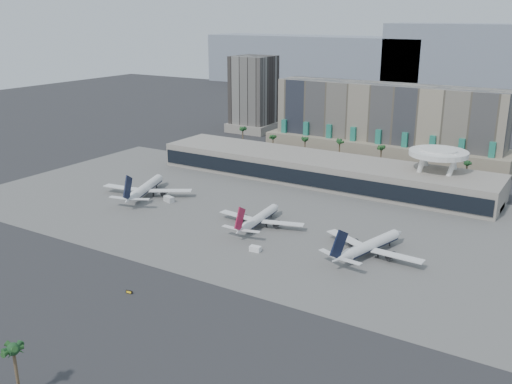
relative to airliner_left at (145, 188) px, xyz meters
The scene contains 15 objects.
ground 73.34m from the airliner_left, 38.88° to the right, with size 900.00×900.00×0.00m, color #232326.
apron_pad 57.85m from the airliner_left, ahead, with size 260.00×130.00×0.06m, color #5B5B59.
mountain_ridge 433.22m from the airliner_left, 78.68° to the left, with size 680.00×60.00×70.00m.
hotel 145.45m from the airliner_left, 62.45° to the left, with size 140.00×30.00×42.00m.
office_tower 159.79m from the airliner_left, 103.85° to the left, with size 30.00×30.00×52.00m.
terminal 85.65m from the airliner_left, 48.24° to the left, with size 170.00×32.50×14.50m.
saucer_structure 132.91m from the airliner_left, 32.01° to the left, with size 26.00×26.00×21.89m.
palm_row 118.10m from the airliner_left, 57.12° to the left, with size 157.80×2.80×13.10m.
airliner_left is the anchor object (origin of this frame).
airliner_centre 64.21m from the airliner_left, ahead, with size 36.30×37.49×12.94m.
airliner_right 111.39m from the airliner_left, ahead, with size 38.42×39.85×14.06m.
service_vehicle_a 14.59m from the airliner_left, ahead, with size 5.11×2.50×2.50m, color silver.
service_vehicle_b 80.67m from the airliner_left, 19.90° to the right, with size 3.86×2.21×1.99m, color white.
taxiway_sign 95.45m from the airliner_left, 50.76° to the right, with size 2.18×0.67×0.98m.
near_palm_b 142.95m from the airliner_left, 58.70° to the right, with size 6.00×6.00×13.51m.
Camera 1 is at (115.94, -138.14, 79.90)m, focal length 40.00 mm.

